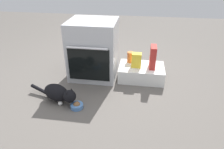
# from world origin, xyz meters

# --- Properties ---
(ground) EXTENTS (8.00, 8.00, 0.00)m
(ground) POSITION_xyz_m (0.00, 0.00, 0.00)
(ground) COLOR #56514C
(oven) EXTENTS (0.59, 0.59, 0.73)m
(oven) POSITION_xyz_m (-0.01, 0.44, 0.37)
(oven) COLOR #B7BABF
(oven) RESTS_ON ground
(pantry_cabinet) EXTENTS (0.57, 0.39, 0.18)m
(pantry_cabinet) POSITION_xyz_m (0.61, 0.42, 0.09)
(pantry_cabinet) COLOR white
(pantry_cabinet) RESTS_ON ground
(food_bowl) EXTENTS (0.13, 0.13, 0.07)m
(food_bowl) POSITION_xyz_m (-0.04, -0.30, 0.03)
(food_bowl) COLOR #4C7AB7
(food_bowl) RESTS_ON ground
(cat) EXTENTS (0.61, 0.29, 0.20)m
(cat) POSITION_xyz_m (-0.26, -0.21, 0.11)
(cat) COLOR black
(cat) RESTS_ON ground
(cereal_box) EXTENTS (0.07, 0.18, 0.28)m
(cereal_box) POSITION_xyz_m (0.74, 0.42, 0.32)
(cereal_box) COLOR #B72D28
(cereal_box) RESTS_ON pantry_cabinet
(sauce_jar) EXTENTS (0.08, 0.08, 0.14)m
(sauce_jar) POSITION_xyz_m (0.45, 0.53, 0.25)
(sauce_jar) COLOR #D16023
(sauce_jar) RESTS_ON pantry_cabinet
(snack_bag) EXTENTS (0.12, 0.09, 0.18)m
(snack_bag) POSITION_xyz_m (0.54, 0.40, 0.27)
(snack_bag) COLOR yellow
(snack_bag) RESTS_ON pantry_cabinet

